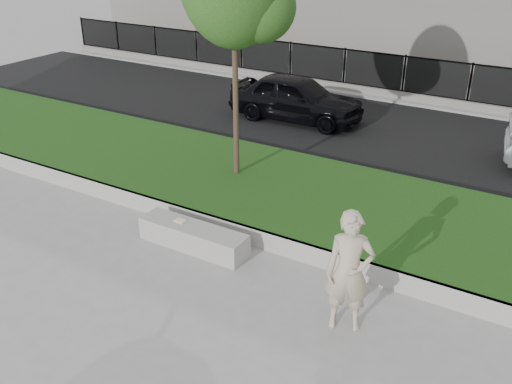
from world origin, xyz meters
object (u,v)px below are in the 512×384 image
Objects in this scene: stone_bench at (193,237)px; car_dark at (296,98)px; man at (349,272)px; book at (181,221)px.

stone_bench is 8.02m from car_dark.
book is at bearing 146.06° from man.
book reaches higher than stone_bench.
car_dark is at bearing 98.61° from man.
book is 7.90m from car_dark.
stone_bench is 3.61m from man.
book is (-0.33, 0.05, 0.24)m from stone_bench.
book is at bearing -170.93° from car_dark.
man is 3.90m from book.
stone_bench is 0.54× the size of car_dark.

